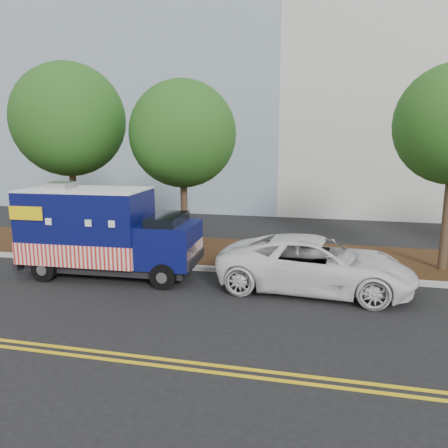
# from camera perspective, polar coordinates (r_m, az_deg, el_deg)

# --- Properties ---
(ground) EXTENTS (120.00, 120.00, 0.00)m
(ground) POSITION_cam_1_polar(r_m,az_deg,el_deg) (13.36, -7.50, -7.55)
(ground) COLOR black
(ground) RESTS_ON ground
(curb) EXTENTS (120.00, 0.18, 0.15)m
(curb) POSITION_cam_1_polar(r_m,az_deg,el_deg) (14.60, -5.58, -5.58)
(curb) COLOR #9E9E99
(curb) RESTS_ON ground
(mulch_strip) EXTENTS (120.00, 4.00, 0.15)m
(mulch_strip) POSITION_cam_1_polar(r_m,az_deg,el_deg) (16.52, -3.26, -3.57)
(mulch_strip) COLOR #301D0D
(mulch_strip) RESTS_ON ground
(centerline_near) EXTENTS (120.00, 0.10, 0.01)m
(centerline_near) POSITION_cam_1_polar(r_m,az_deg,el_deg) (9.64, -17.12, -15.51)
(centerline_near) COLOR gold
(centerline_near) RESTS_ON ground
(centerline_far) EXTENTS (120.00, 0.10, 0.01)m
(centerline_far) POSITION_cam_1_polar(r_m,az_deg,el_deg) (9.45, -17.91, -16.13)
(centerline_far) COLOR gold
(centerline_far) RESTS_ON ground
(tree_a) EXTENTS (4.32, 4.32, 7.12)m
(tree_a) POSITION_cam_1_polar(r_m,az_deg,el_deg) (18.24, -19.60, 12.66)
(tree_a) COLOR #38281C
(tree_a) RESTS_ON ground
(tree_b) EXTENTS (3.92, 3.92, 6.38)m
(tree_b) POSITION_cam_1_polar(r_m,az_deg,el_deg) (16.35, -5.41, 11.60)
(tree_b) COLOR #38281C
(tree_b) RESTS_ON ground
(sign_post) EXTENTS (0.06, 0.06, 2.40)m
(sign_post) POSITION_cam_1_polar(r_m,az_deg,el_deg) (17.16, -22.74, -0.03)
(sign_post) COLOR #473828
(sign_post) RESTS_ON ground
(food_truck) EXTENTS (5.62, 2.29, 2.92)m
(food_truck) POSITION_cam_1_polar(r_m,az_deg,el_deg) (14.13, -15.66, -1.29)
(food_truck) COLOR black
(food_truck) RESTS_ON ground
(white_car) EXTENTS (5.61, 2.86, 1.52)m
(white_car) POSITION_cam_1_polar(r_m,az_deg,el_deg) (12.68, 11.82, -5.13)
(white_car) COLOR white
(white_car) RESTS_ON ground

